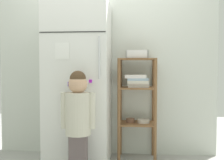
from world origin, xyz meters
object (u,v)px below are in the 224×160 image
object	(u,v)px
refrigerator	(79,83)
fruit_bin	(136,55)
pantry_shelf_unit	(137,95)
child_standing	(78,113)

from	to	relation	value
refrigerator	fruit_bin	distance (m)	0.74
refrigerator	pantry_shelf_unit	world-z (taller)	refrigerator
refrigerator	child_standing	world-z (taller)	refrigerator
child_standing	fruit_bin	bearing A→B (deg)	45.99
child_standing	fruit_bin	xyz separation A→B (m)	(0.57, 0.59, 0.59)
refrigerator	fruit_bin	size ratio (longest dim) A/B	7.23
pantry_shelf_unit	child_standing	bearing A→B (deg)	-133.99
refrigerator	child_standing	bearing A→B (deg)	-79.09
refrigerator	pantry_shelf_unit	xyz separation A→B (m)	(0.67, 0.14, -0.15)
child_standing	fruit_bin	world-z (taller)	fruit_bin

